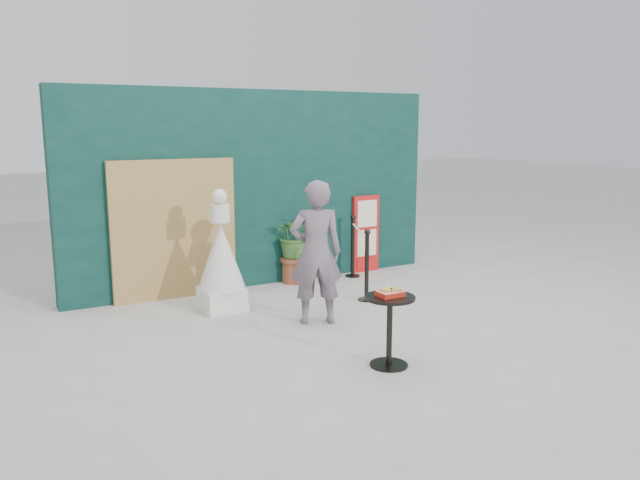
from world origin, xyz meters
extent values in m
plane|color=#ADAAA5|center=(0.00, 0.00, 0.00)|extent=(60.00, 60.00, 0.00)
cube|color=black|center=(0.00, 3.15, 1.50)|extent=(6.00, 0.30, 3.00)
cube|color=tan|center=(-1.40, 2.94, 1.00)|extent=(1.80, 0.08, 2.00)
imported|color=slate|center=(-0.22, 0.92, 0.91)|extent=(0.78, 0.65, 1.82)
cube|color=red|center=(1.90, 2.96, 0.65)|extent=(0.50, 0.06, 1.30)
cube|color=beige|center=(1.90, 2.92, 1.00)|extent=(0.38, 0.02, 0.45)
cube|color=beige|center=(1.90, 2.92, 0.50)|extent=(0.38, 0.02, 0.45)
cube|color=red|center=(1.90, 2.92, 0.15)|extent=(0.38, 0.02, 0.18)
cube|color=white|center=(-1.05, 2.03, 0.15)|extent=(0.55, 0.55, 0.30)
cone|color=silver|center=(-1.05, 2.03, 0.75)|extent=(0.64, 0.64, 0.90)
cylinder|color=silver|center=(-1.05, 2.03, 1.33)|extent=(0.26, 0.26, 0.24)
sphere|color=silver|center=(-1.05, 2.03, 1.55)|extent=(0.20, 0.20, 0.20)
cylinder|color=black|center=(-0.27, -0.72, 0.01)|extent=(0.40, 0.40, 0.02)
cylinder|color=black|center=(-0.27, -0.72, 0.36)|extent=(0.06, 0.06, 0.72)
cylinder|color=black|center=(-0.27, -0.72, 0.73)|extent=(0.52, 0.52, 0.03)
cube|color=#A92112|center=(-0.27, -0.72, 0.78)|extent=(0.26, 0.19, 0.05)
cube|color=red|center=(-0.27, -0.72, 0.80)|extent=(0.24, 0.17, 0.00)
cube|color=gold|center=(-0.31, -0.71, 0.82)|extent=(0.15, 0.14, 0.02)
cube|color=#C18146|center=(-0.22, -0.74, 0.82)|extent=(0.13, 0.13, 0.02)
cone|color=#FAFB42|center=(-0.25, -0.67, 0.83)|extent=(0.06, 0.06, 0.06)
cylinder|color=brown|center=(0.50, 2.88, 0.17)|extent=(0.41, 0.41, 0.34)
cylinder|color=#9A5B32|center=(0.50, 2.88, 0.37)|extent=(0.46, 0.46, 0.06)
imported|color=#39632A|center=(0.50, 2.88, 0.78)|extent=(0.68, 0.59, 0.75)
cylinder|color=black|center=(0.90, 1.44, 0.01)|extent=(0.24, 0.24, 0.02)
cylinder|color=black|center=(0.90, 1.44, 0.48)|extent=(0.06, 0.06, 0.96)
sphere|color=black|center=(0.90, 1.44, 0.99)|extent=(0.09, 0.09, 0.09)
cylinder|color=black|center=(1.50, 2.74, 0.01)|extent=(0.24, 0.24, 0.02)
cylinder|color=black|center=(1.50, 2.74, 0.48)|extent=(0.06, 0.06, 0.96)
sphere|color=black|center=(1.50, 2.74, 0.99)|extent=(0.09, 0.09, 0.09)
cylinder|color=silver|center=(1.20, 2.09, 0.88)|extent=(0.63, 1.31, 0.03)
camera|label=1|loc=(-3.95, -5.71, 2.47)|focal=35.00mm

